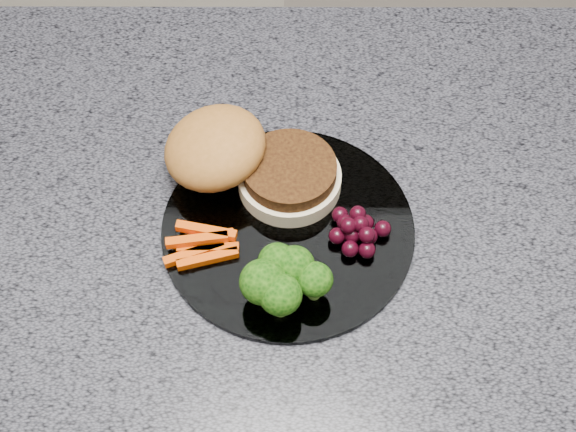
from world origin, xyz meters
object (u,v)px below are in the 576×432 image
object	(u,v)px
grape_bunch	(357,230)
island_cabinet	(278,376)
plate	(288,229)
burger	(242,160)

from	to	relation	value
grape_bunch	island_cabinet	bearing A→B (deg)	149.05
plate	burger	size ratio (longest dim) A/B	1.35
island_cabinet	grape_bunch	bearing A→B (deg)	-30.95
island_cabinet	grape_bunch	size ratio (longest dim) A/B	18.76
island_cabinet	plate	world-z (taller)	plate
island_cabinet	plate	xyz separation A→B (m)	(0.02, -0.04, 0.47)
island_cabinet	burger	size ratio (longest dim) A/B	6.22
island_cabinet	plate	bearing A→B (deg)	-67.72
plate	burger	distance (m)	0.09
island_cabinet	plate	distance (m)	0.47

